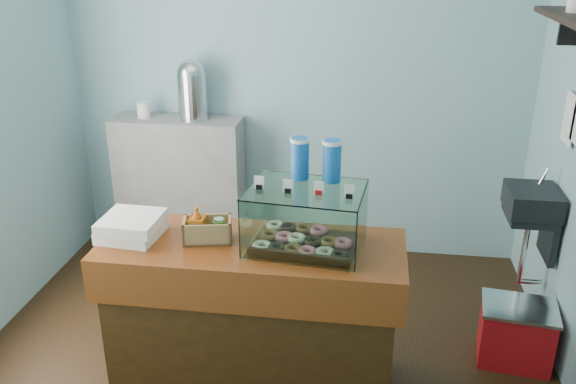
% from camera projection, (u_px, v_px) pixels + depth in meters
% --- Properties ---
extents(ground, '(3.50, 3.50, 0.00)m').
position_uv_depth(ground, '(263.00, 355.00, 3.75)').
color(ground, black).
rests_on(ground, ground).
extents(room_shell, '(3.54, 3.04, 2.82)m').
position_uv_depth(room_shell, '(263.00, 80.00, 3.10)').
color(room_shell, '#82B4BE').
rests_on(room_shell, ground).
extents(counter, '(1.60, 0.60, 0.90)m').
position_uv_depth(counter, '(253.00, 316.00, 3.34)').
color(counter, '#3E240C').
rests_on(counter, ground).
extents(back_shelf, '(1.00, 0.32, 1.10)m').
position_uv_depth(back_shelf, '(181.00, 186.00, 4.86)').
color(back_shelf, '#949497').
rests_on(back_shelf, ground).
extents(display_case, '(0.62, 0.48, 0.54)m').
position_uv_depth(display_case, '(306.00, 215.00, 3.11)').
color(display_case, '#341B0F').
rests_on(display_case, counter).
extents(condiment_crate, '(0.28, 0.20, 0.19)m').
position_uv_depth(condiment_crate, '(205.00, 228.00, 3.19)').
color(condiment_crate, tan).
rests_on(condiment_crate, counter).
extents(pastry_boxes, '(0.32, 0.33, 0.12)m').
position_uv_depth(pastry_boxes, '(132.00, 226.00, 3.23)').
color(pastry_boxes, white).
rests_on(pastry_boxes, counter).
extents(coffee_urn, '(0.25, 0.25, 0.46)m').
position_uv_depth(coffee_urn, '(192.00, 88.00, 4.55)').
color(coffee_urn, silver).
rests_on(coffee_urn, back_shelf).
extents(red_cooler, '(0.47, 0.38, 0.38)m').
position_uv_depth(red_cooler, '(516.00, 333.00, 3.64)').
color(red_cooler, red).
rests_on(red_cooler, ground).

